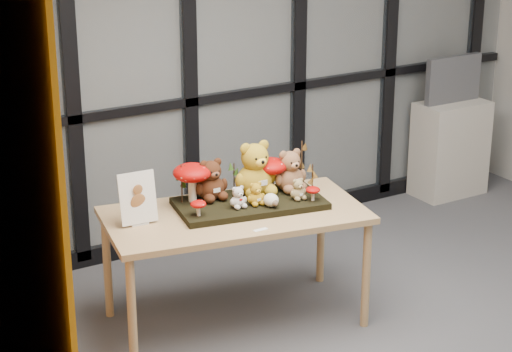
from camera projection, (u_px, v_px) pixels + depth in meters
room_shell at (507, 75)px, 4.44m from camera, size 5.00×5.00×5.00m
glass_partition at (246, 43)px, 6.52m from camera, size 4.90×0.06×2.78m
display_table at (235, 223)px, 5.41m from camera, size 1.62×1.02×0.71m
diorama_tray at (250, 203)px, 5.47m from camera, size 0.93×0.59×0.04m
bear_pooh_yellow at (255, 165)px, 5.51m from camera, size 0.32×0.30×0.36m
bear_brown_medium at (211, 177)px, 5.45m from camera, size 0.24×0.22×0.27m
bear_tan_back at (290, 168)px, 5.59m from camera, size 0.25×0.23×0.28m
bear_small_yellow at (256, 192)px, 5.38m from camera, size 0.13×0.12×0.15m
bear_white_bow at (238, 196)px, 5.34m from camera, size 0.13×0.12×0.14m
bear_beige_small at (298, 188)px, 5.47m from camera, size 0.12×0.12×0.14m
plush_cream_hedgehog at (271, 199)px, 5.36m from camera, size 0.08×0.07×0.09m
mushroom_back_left at (192, 181)px, 5.42m from camera, size 0.23×0.23×0.25m
mushroom_back_right at (270, 173)px, 5.58m from camera, size 0.20×0.20×0.23m
mushroom_front_left at (198, 207)px, 5.22m from camera, size 0.09×0.09×0.10m
mushroom_front_right at (313, 193)px, 5.45m from camera, size 0.09×0.09×0.09m
sprig_green_far_left at (182, 184)px, 5.40m from camera, size 0.05×0.05×0.23m
sprig_green_mid_left at (197, 181)px, 5.48m from camera, size 0.05×0.05×0.21m
sprig_dry_far_right at (302, 165)px, 5.62m from camera, size 0.05×0.05×0.30m
sprig_dry_mid_right at (312, 179)px, 5.55m from camera, size 0.05×0.05×0.19m
sprig_green_centre at (234, 178)px, 5.57m from camera, size 0.05×0.05×0.18m
sign_holder at (138, 201)px, 5.17m from camera, size 0.22×0.07×0.30m
label_card at (261, 230)px, 5.14m from camera, size 0.08×0.03×0.00m
cabinet at (450, 149)px, 7.57m from camera, size 0.58×0.34×0.78m
monitor at (453, 79)px, 7.40m from camera, size 0.53×0.06×0.38m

